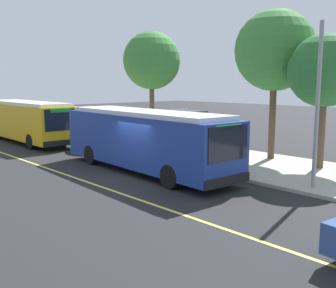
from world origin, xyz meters
The scene contains 13 objects.
ground_plane centered at (0.00, 0.00, 0.00)m, with size 120.00×120.00×0.00m, color #232326.
sidewalk_curb centered at (0.00, 6.00, 0.07)m, with size 44.00×6.40×0.15m, color #A8A399.
lane_stripe_center centered at (0.00, -2.20, 0.00)m, with size 36.00×0.14×0.01m, color #E0D64C.
transit_bus_main centered at (-0.86, 1.01, 1.62)m, with size 10.82×3.05×2.95m.
transit_bus_second centered at (-14.22, 0.90, 1.62)m, with size 10.70×2.69×2.95m.
bus_shelter centered at (-3.53, 6.05, 1.92)m, with size 2.90×1.60×2.48m.
waiting_bench centered at (-3.04, 6.19, 0.63)m, with size 1.60×0.48×0.95m.
route_sign_post centered at (-0.95, 3.77, 1.96)m, with size 0.44×0.08×2.80m.
pedestrian_commuter centered at (-2.06, 4.31, 1.12)m, with size 0.24×0.40×1.69m.
street_tree_near_shelter centered at (1.77, 7.80, 5.93)m, with size 4.28×4.28×7.95m.
street_tree_upstreet centered at (-9.07, 8.39, 5.89)m, with size 4.25×4.25×7.89m.
street_tree_downstreet centered at (4.79, 7.38, 4.81)m, with size 3.45×3.45×6.41m.
utility_pole centered at (6.45, 3.63, 3.35)m, with size 0.16×0.16×6.40m, color gray.
Camera 1 is at (13.88, -10.94, 4.20)m, focal length 42.59 mm.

